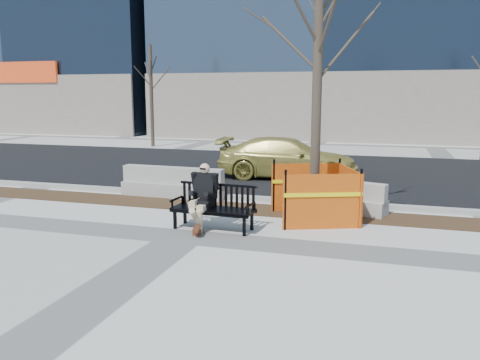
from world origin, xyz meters
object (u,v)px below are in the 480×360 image
object	(u,v)px
bench	(213,229)
tree_fence	(313,219)
jersey_barrier_right	(331,210)
seated_man	(204,228)
jersey_barrier_left	(173,197)
sedan	(287,178)

from	to	relation	value
bench	tree_fence	bearing A→B (deg)	40.45
jersey_barrier_right	bench	bearing A→B (deg)	-114.20
seated_man	jersey_barrier_right	xyz separation A→B (m)	(2.39, 2.36, 0.00)
tree_fence	jersey_barrier_left	xyz separation A→B (m)	(-4.02, 1.32, 0.00)
tree_fence	jersey_barrier_left	bearing A→B (deg)	161.76
jersey_barrier_left	seated_man	bearing A→B (deg)	-52.38
bench	jersey_barrier_left	size ratio (longest dim) A/B	0.61
bench	tree_fence	size ratio (longest dim) A/B	0.28
jersey_barrier_left	tree_fence	bearing A→B (deg)	-16.09
tree_fence	sedan	bearing A→B (deg)	107.37
seated_man	sedan	size ratio (longest dim) A/B	0.29
bench	seated_man	world-z (taller)	seated_man
jersey_barrier_left	jersey_barrier_right	size ratio (longest dim) A/B	1.09
tree_fence	sedan	size ratio (longest dim) A/B	1.36
tree_fence	sedan	world-z (taller)	tree_fence
jersey_barrier_right	jersey_barrier_left	bearing A→B (deg)	-166.67
seated_man	tree_fence	world-z (taller)	tree_fence
bench	tree_fence	xyz separation A→B (m)	(1.88, 1.40, 0.00)
bench	tree_fence	distance (m)	2.35
seated_man	jersey_barrier_left	distance (m)	3.27
sedan	tree_fence	bearing A→B (deg)	-167.52
tree_fence	seated_man	bearing A→B (deg)	-147.67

